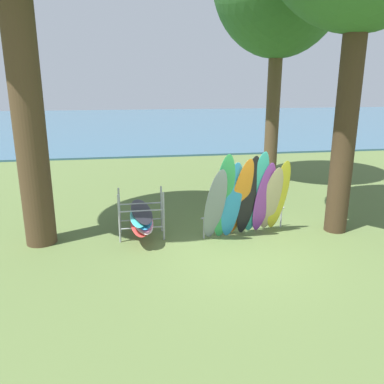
% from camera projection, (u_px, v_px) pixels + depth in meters
% --- Properties ---
extents(ground_plane, '(80.00, 80.00, 0.00)m').
position_uv_depth(ground_plane, '(246.00, 250.00, 9.38)').
color(ground_plane, '#566B38').
extents(lake_water, '(80.00, 36.00, 0.10)m').
position_uv_depth(lake_water, '(154.00, 123.00, 38.10)').
color(lake_water, '#38607A').
rests_on(lake_water, ground).
extents(leaning_board_pile, '(2.48, 1.27, 2.29)m').
position_uv_depth(leaning_board_pile, '(248.00, 198.00, 9.91)').
color(leaning_board_pile, gray).
rests_on(leaning_board_pile, ground).
extents(board_storage_rack, '(1.15, 2.13, 1.25)m').
position_uv_depth(board_storage_rack, '(141.00, 216.00, 10.06)').
color(board_storage_rack, '#9EA0A5').
rests_on(board_storage_rack, ground).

